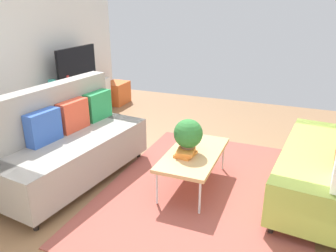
% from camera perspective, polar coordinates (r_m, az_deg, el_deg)
% --- Properties ---
extents(ground_plane, '(7.68, 7.68, 0.00)m').
position_cam_1_polar(ground_plane, '(3.77, 1.56, -11.15)').
color(ground_plane, '#936B47').
extents(area_rug, '(2.90, 2.20, 0.01)m').
position_cam_1_polar(area_rug, '(3.79, 7.00, -11.03)').
color(area_rug, '#9E4C42').
rests_on(area_rug, ground_plane).
extents(couch_beige, '(1.98, 1.05, 1.10)m').
position_cam_1_polar(couch_beige, '(4.00, -17.08, -2.87)').
color(couch_beige, gray).
rests_on(couch_beige, ground_plane).
extents(couch_green, '(1.98, 1.03, 1.10)m').
position_cam_1_polar(couch_green, '(3.81, 26.72, -5.55)').
color(couch_green, '#A3BC4C').
rests_on(couch_green, ground_plane).
extents(coffee_table, '(1.10, 0.56, 0.42)m').
position_cam_1_polar(coffee_table, '(3.69, 4.47, -4.97)').
color(coffee_table, tan).
rests_on(coffee_table, ground_plane).
extents(tv_console, '(1.40, 0.44, 0.64)m').
position_cam_1_polar(tv_console, '(6.07, -15.05, 4.07)').
color(tv_console, silver).
rests_on(tv_console, ground_plane).
extents(tv, '(1.00, 0.20, 0.64)m').
position_cam_1_polar(tv, '(5.91, -15.47, 9.92)').
color(tv, black).
rests_on(tv, tv_console).
extents(storage_trunk, '(0.52, 0.40, 0.44)m').
position_cam_1_polar(storage_trunk, '(6.92, -8.91, 5.69)').
color(storage_trunk, orange).
rests_on(storage_trunk, ground_plane).
extents(potted_plant, '(0.32, 0.32, 0.39)m').
position_cam_1_polar(potted_plant, '(3.58, 3.52, -1.49)').
color(potted_plant, brown).
rests_on(potted_plant, coffee_table).
extents(table_book_0, '(0.26, 0.21, 0.03)m').
position_cam_1_polar(table_book_0, '(3.60, 3.06, -4.89)').
color(table_book_0, orange).
rests_on(table_book_0, coffee_table).
extents(table_book_1, '(0.26, 0.21, 0.04)m').
position_cam_1_polar(table_book_1, '(3.59, 3.07, -4.40)').
color(table_book_1, orange).
rests_on(table_book_1, table_book_0).
extents(vase_0, '(0.12, 0.12, 0.20)m').
position_cam_1_polar(vase_0, '(5.56, -19.41, 6.57)').
color(vase_0, '#33B29E').
rests_on(vase_0, tv_console).
extents(bottle_0, '(0.04, 0.04, 0.18)m').
position_cam_1_polar(bottle_0, '(5.64, -17.53, 6.87)').
color(bottle_0, purple).
rests_on(bottle_0, tv_console).
extents(bottle_1, '(0.06, 0.06, 0.22)m').
position_cam_1_polar(bottle_1, '(5.70, -16.98, 7.31)').
color(bottle_1, red).
rests_on(bottle_1, tv_console).
extents(bottle_2, '(0.06, 0.06, 0.17)m').
position_cam_1_polar(bottle_2, '(5.79, -16.30, 7.33)').
color(bottle_2, '#262626').
rests_on(bottle_2, tv_console).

